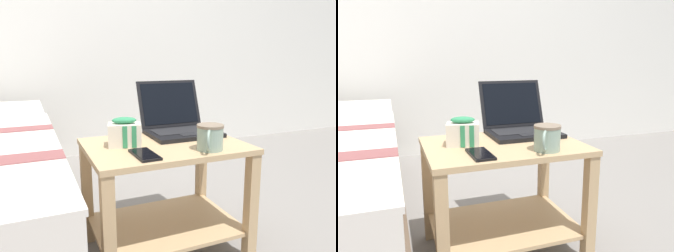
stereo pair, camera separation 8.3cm
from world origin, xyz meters
TOP-DOWN VIEW (x-y plane):
  - ground_plane at (0.00, 0.00)m, footprint 8.00×8.00m
  - back_wall at (0.00, 1.62)m, footprint 8.00×0.05m
  - bedside_table at (0.00, 0.00)m, footprint 0.64×0.47m
  - laptop at (0.13, 0.15)m, footprint 0.31×0.32m
  - mug_front_left at (0.12, -0.16)m, footprint 0.11×0.13m
  - snack_bag at (-0.16, 0.03)m, footprint 0.15×0.12m
  - cell_phone at (-0.13, -0.13)m, footprint 0.08×0.16m

SIDE VIEW (x-z plane):
  - ground_plane at x=0.00m, z-range 0.00..0.00m
  - bedside_table at x=0.00m, z-range 0.07..0.55m
  - cell_phone at x=-0.13m, z-range 0.48..0.49m
  - laptop at x=0.13m, z-range 0.41..0.65m
  - snack_bag at x=-0.16m, z-range 0.48..0.59m
  - mug_front_left at x=0.12m, z-range 0.49..0.58m
  - back_wall at x=0.00m, z-range 0.00..2.50m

